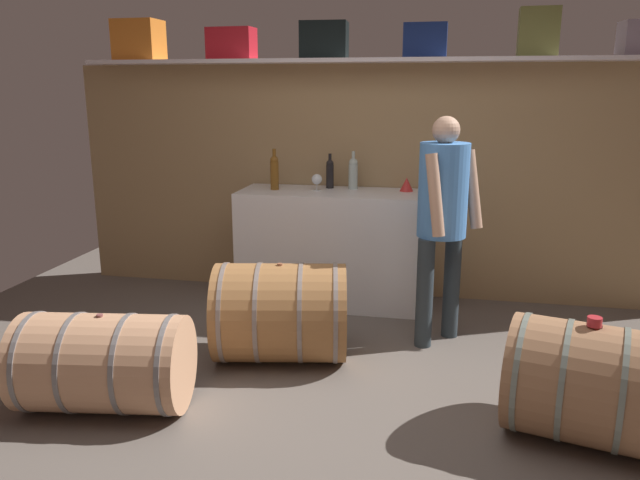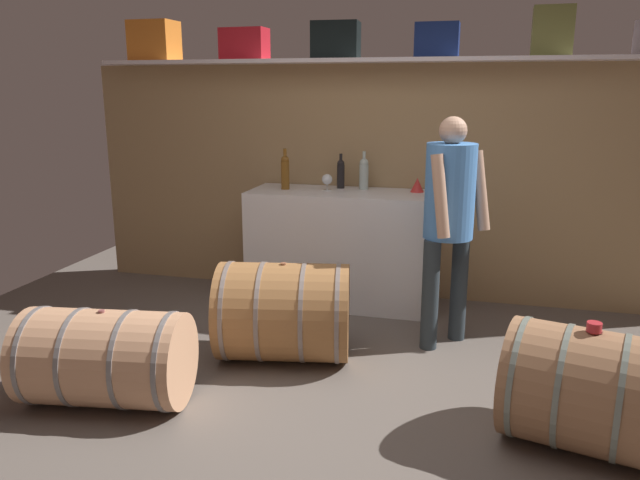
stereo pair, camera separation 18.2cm
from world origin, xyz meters
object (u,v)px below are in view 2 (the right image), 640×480
Objects in this scene: wine_bottle_amber at (285,171)px; toolcase_navy at (437,40)px; toolcase_orange at (154,41)px; work_cabinet at (340,248)px; wine_barrel_flank at (106,358)px; tasting_cup at (594,327)px; toolcase_red at (244,44)px; wine_barrel_near at (592,391)px; red_funnel at (417,185)px; winemaker_pouring at (450,209)px; toolcase_olive at (552,31)px; wine_barrel_far at (284,312)px; wine_glass at (327,180)px; wine_bottle_dark at (341,173)px; toolcase_black at (336,40)px; wine_bottle_clear at (364,173)px.

toolcase_navy is at bearing 9.72° from wine_bottle_amber.
toolcase_orange is 2.41m from work_cabinet.
tasting_cup is (2.57, 0.19, 0.37)m from wine_barrel_flank.
wine_barrel_near is (2.56, -2.03, -1.81)m from toolcase_red.
red_funnel is at bearing -1.17° from toolcase_orange.
winemaker_pouring is at bearing -23.74° from toolcase_red.
toolcase_olive reaches higher than tasting_cup.
red_funnel is at bearing 12.23° from work_cabinet.
wine_barrel_far is at bearing -95.34° from work_cabinet.
toolcase_olive reaches higher than wine_barrel_flank.
toolcase_red is at bearing 153.52° from wine_bottle_amber.
toolcase_red is 1.13× the size of wine_bottle_amber.
wine_glass is at bearing 79.55° from wine_barrel_far.
toolcase_red is 3.40× the size of red_funnel.
toolcase_navy reaches higher than wine_bottle_dark.
toolcase_black is 1.64m from toolcase_olive.
winemaker_pouring is (1.02, 0.52, 0.65)m from wine_barrel_far.
wine_bottle_dark is at bearing -177.14° from toolcase_olive.
toolcase_black is 1.12× the size of toolcase_navy.
wine_barrel_far is 1.91m from tasting_cup.
toolcase_orange is 1.05× the size of toolcase_olive.
wine_barrel_near is 0.34m from tasting_cup.
work_cabinet is at bearing -86.47° from winemaker_pouring.
wine_glass is (0.35, 0.02, -0.06)m from wine_bottle_amber.
toolcase_black reaches higher than wine_bottle_dark.
wine_barrel_near is (3.39, -2.03, -1.85)m from toolcase_orange.
wine_barrel_flank is 2.61m from tasting_cup.
toolcase_red is at bearing 141.36° from tasting_cup.
winemaker_pouring is (-0.64, -0.87, -1.20)m from toolcase_olive.
wine_barrel_near is at bearing -40.28° from wine_bottle_amber.
wine_bottle_dark is 0.30× the size of wine_barrel_far.
wine_bottle_amber is at bearing 139.41° from tasting_cup.
wine_barrel_near is 13.22× the size of tasting_cup.
toolcase_olive is 1.50m from red_funnel.
wine_barrel_near is (1.69, -1.83, -0.16)m from work_cabinet.
toolcase_orange is 0.38× the size of wine_barrel_flank.
tasting_cup is at bearing -40.59° from wine_bottle_amber.
toolcase_red is 2.82× the size of wine_glass.
tasting_cup is (1.50, -1.99, -0.43)m from wine_bottle_clear.
toolcase_black is 1.33m from red_funnel.
toolcase_orange is at bearing 101.43° from wine_barrel_flank.
wine_barrel_near is at bearing -30.35° from toolcase_orange.
toolcase_olive reaches higher than work_cabinet.
wine_barrel_flank is (-1.62, -2.23, -1.85)m from toolcase_navy.
toolcase_navy is at bearing 0.57° from toolcase_orange.
wine_barrel_far is at bearing 38.05° from wine_barrel_flank.
wine_bottle_amber is at bearing -169.64° from toolcase_navy.
toolcase_red is 1.03× the size of toolcase_black.
red_funnel reaches higher than work_cabinet.
wine_barrel_flank is at bearing -114.18° from work_cabinet.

